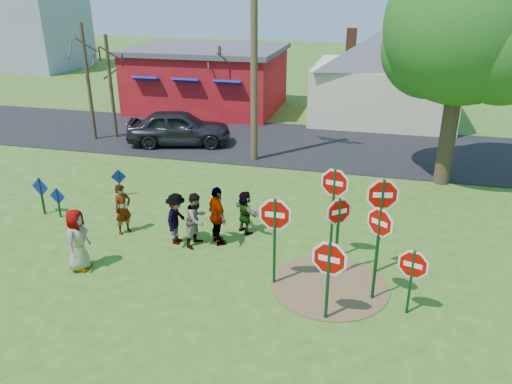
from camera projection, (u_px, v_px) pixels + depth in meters
The scene contains 28 objects.
ground at pixel (188, 249), 15.46m from camera, with size 120.00×120.00×0.00m, color #365919.
road at pixel (269, 142), 25.74m from camera, with size 120.00×7.50×0.04m, color black.
dirt_patch at pixel (329, 285), 13.56m from camera, with size 3.20×3.20×0.03m, color brown.
red_building at pixel (208, 78), 32.02m from camera, with size 9.40×7.69×3.90m.
cream_house at pixel (385, 69), 29.20m from camera, with size 9.40×9.40×6.50m.
distant_building at pixel (22, 24), 46.99m from camera, with size 10.00×8.00×8.00m, color #8C939E.
stop_sign_a at pixel (275, 223), 12.99m from camera, with size 1.19×0.08×2.67m.
stop_sign_b at pixel (334, 192), 14.05m from camera, with size 1.09×0.26×3.01m.
stop_sign_c at pixel (379, 233), 12.28m from camera, with size 0.85×0.59×2.73m.
stop_sign_d at pixel (382, 203), 13.40m from camera, with size 1.18×0.24×2.99m.
stop_sign_e at pixel (329, 265), 11.68m from camera, with size 1.16×0.24×2.27m.
stop_sign_f at pixel (413, 268), 11.98m from camera, with size 0.98×0.31×1.89m.
stop_sign_g at pixel (338, 220), 13.39m from camera, with size 0.83×0.65×2.50m.
blue_diamond_b at pixel (41, 192), 17.47m from camera, with size 0.70×0.12×1.39m.
blue_diamond_c at pixel (58, 200), 17.29m from camera, with size 0.61×0.06×1.11m.
blue_diamond_d at pixel (119, 180), 19.01m from camera, with size 0.55×0.22×1.10m.
person_a at pixel (77, 240), 14.06m from camera, with size 0.90×0.59×1.84m, color #42548D.
person_b at pixel (123, 209), 16.16m from camera, with size 0.61×0.40×1.69m, color #29726D.
person_c at pixel (197, 219), 15.41m from camera, with size 0.84×0.66×1.73m, color #9B5A36.
person_d at pixel (176, 219), 15.52m from camera, with size 1.08×0.62×1.67m, color #2F3034.
person_e at pixel (217, 216), 15.40m from camera, with size 1.12×0.47×1.92m, color #462D51.
person_f at pixel (245, 212), 16.22m from camera, with size 1.35×0.43×1.45m, color #1C502A.
suv at pixel (179, 128), 25.01m from camera, with size 2.05×5.10×1.74m, color #2D2C31.
utility_pole at pixel (254, 42), 21.17m from camera, with size 2.39×0.82×10.04m.
leafy_tree at pixel (468, 34), 18.28m from camera, with size 6.41×5.85×9.11m.
bare_tree_west at pixel (86, 66), 24.77m from camera, with size 1.80×1.80×5.86m.
bare_tree_east at pixel (220, 74), 28.28m from camera, with size 1.80×1.80×4.37m.
bare_tree_mid at pixel (109, 73), 25.24m from camera, with size 1.80×1.80×5.28m.
Camera 1 is at (5.34, -12.65, 7.62)m, focal length 35.00 mm.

